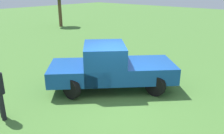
% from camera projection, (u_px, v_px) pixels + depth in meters
% --- Properties ---
extents(ground_plane, '(80.00, 80.00, 0.00)m').
position_uv_depth(ground_plane, '(115.00, 98.00, 8.58)').
color(ground_plane, '#477533').
extents(pickup_truck, '(4.85, 4.89, 1.83)m').
position_uv_depth(pickup_truck, '(109.00, 66.00, 9.12)').
color(pickup_truck, black).
rests_on(pickup_truck, ground_plane).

